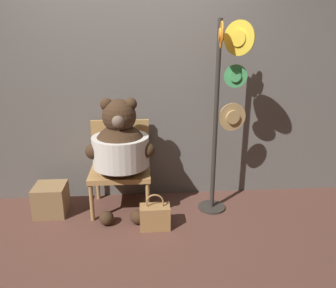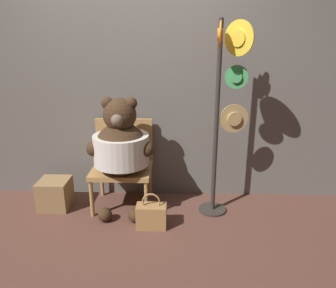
{
  "view_description": "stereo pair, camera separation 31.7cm",
  "coord_description": "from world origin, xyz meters",
  "px_view_note": "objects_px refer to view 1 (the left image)",
  "views": [
    {
      "loc": [
        0.14,
        -2.84,
        1.71
      ],
      "look_at": [
        0.36,
        0.17,
        0.72
      ],
      "focal_mm": 35.0,
      "sensor_mm": 36.0,
      "label": 1
    },
    {
      "loc": [
        0.46,
        -2.84,
        1.71
      ],
      "look_at": [
        0.36,
        0.17,
        0.72
      ],
      "focal_mm": 35.0,
      "sensor_mm": 36.0,
      "label": 2
    }
  ],
  "objects_px": {
    "chair": "(121,162)",
    "teddy_bear": "(121,148)",
    "handbag_on_ground": "(155,216)",
    "hat_display_rack": "(225,102)"
  },
  "relations": [
    {
      "from": "chair",
      "to": "teddy_bear",
      "type": "relative_size",
      "value": 0.76
    },
    {
      "from": "teddy_bear",
      "to": "handbag_on_ground",
      "type": "distance_m",
      "value": 0.73
    },
    {
      "from": "chair",
      "to": "hat_display_rack",
      "type": "xyz_separation_m",
      "value": [
        1.01,
        -0.19,
        0.65
      ]
    },
    {
      "from": "chair",
      "to": "handbag_on_ground",
      "type": "xyz_separation_m",
      "value": [
        0.33,
        -0.49,
        -0.36
      ]
    },
    {
      "from": "chair",
      "to": "teddy_bear",
      "type": "height_order",
      "value": "teddy_bear"
    },
    {
      "from": "chair",
      "to": "handbag_on_ground",
      "type": "bearing_deg",
      "value": -55.83
    },
    {
      "from": "teddy_bear",
      "to": "handbag_on_ground",
      "type": "relative_size",
      "value": 3.37
    },
    {
      "from": "teddy_bear",
      "to": "hat_display_rack",
      "type": "xyz_separation_m",
      "value": [
        0.99,
        -0.02,
        0.43
      ]
    },
    {
      "from": "chair",
      "to": "teddy_bear",
      "type": "xyz_separation_m",
      "value": [
        0.02,
        -0.17,
        0.22
      ]
    },
    {
      "from": "teddy_bear",
      "to": "hat_display_rack",
      "type": "height_order",
      "value": "hat_display_rack"
    }
  ]
}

